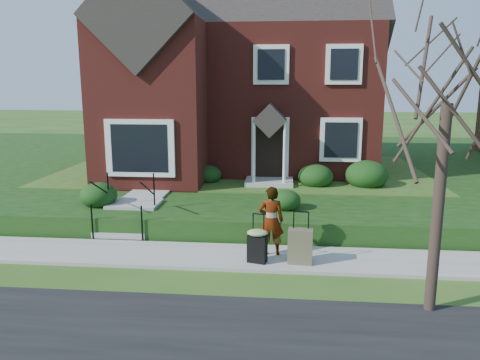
# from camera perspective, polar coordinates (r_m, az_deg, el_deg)

# --- Properties ---
(ground) EXTENTS (120.00, 120.00, 0.00)m
(ground) POSITION_cam_1_polar(r_m,az_deg,el_deg) (11.04, -3.75, -9.43)
(ground) COLOR #2D5119
(ground) RESTS_ON ground
(sidewalk) EXTENTS (60.00, 1.60, 0.08)m
(sidewalk) POSITION_cam_1_polar(r_m,az_deg,el_deg) (11.03, -3.75, -9.24)
(sidewalk) COLOR #9E9B93
(sidewalk) RESTS_ON ground
(terrace) EXTENTS (44.00, 20.00, 0.60)m
(terrace) POSITION_cam_1_polar(r_m,az_deg,el_deg) (21.51, 11.53, 1.57)
(terrace) COLOR #11360E
(terrace) RESTS_ON ground
(walkway) EXTENTS (1.20, 6.00, 0.06)m
(walkway) POSITION_cam_1_polar(r_m,az_deg,el_deg) (16.09, -9.77, -0.51)
(walkway) COLOR #9E9B93
(walkway) RESTS_ON terrace
(main_house) EXTENTS (10.40, 10.20, 9.40)m
(main_house) POSITION_cam_1_polar(r_m,az_deg,el_deg) (19.91, -0.04, 15.35)
(main_house) COLOR maroon
(main_house) RESTS_ON terrace
(front_steps) EXTENTS (1.40, 2.02, 1.50)m
(front_steps) POSITION_cam_1_polar(r_m,az_deg,el_deg) (13.19, -13.30, -4.03)
(front_steps) COLOR #9E9B93
(front_steps) RESTS_ON ground
(foundation_shrubs) EXTENTS (9.79, 4.48, 0.98)m
(foundation_shrubs) POSITION_cam_1_polar(r_m,az_deg,el_deg) (15.29, 0.69, 0.53)
(foundation_shrubs) COLOR black
(foundation_shrubs) RESTS_ON terrace
(woman) EXTENTS (0.61, 0.42, 1.61)m
(woman) POSITION_cam_1_polar(r_m,az_deg,el_deg) (10.79, 3.81, -4.97)
(woman) COLOR #999999
(woman) RESTS_ON sidewalk
(suitcase_black) EXTENTS (0.54, 0.48, 1.10)m
(suitcase_black) POSITION_cam_1_polar(r_m,az_deg,el_deg) (10.41, 2.12, -7.77)
(suitcase_black) COLOR black
(suitcase_black) RESTS_ON sidewalk
(suitcase_olive) EXTENTS (0.56, 0.34, 1.16)m
(suitcase_olive) POSITION_cam_1_polar(r_m,az_deg,el_deg) (10.45, 7.35, -8.01)
(suitcase_olive) COLOR brown
(suitcase_olive) RESTS_ON sidewalk
(tree_verge) EXTENTS (4.00, 4.00, 5.71)m
(tree_verge) POSITION_cam_1_polar(r_m,az_deg,el_deg) (8.43, 24.14, 10.85)
(tree_verge) COLOR #443229
(tree_verge) RESTS_ON ground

